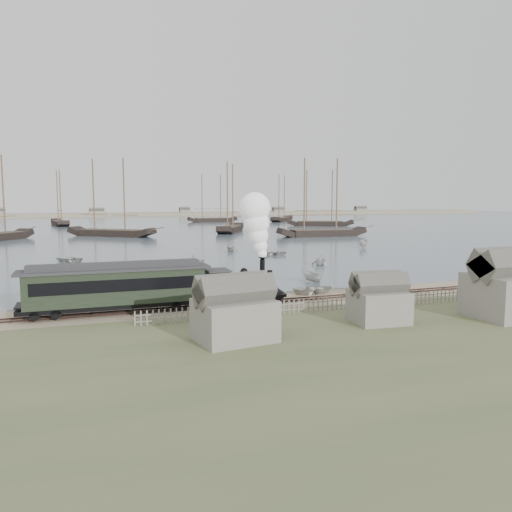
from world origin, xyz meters
name	(u,v)px	position (x,y,z in m)	size (l,w,h in m)	color
ground	(292,296)	(0.00, 0.00, 0.00)	(600.00, 600.00, 0.00)	tan
harbor_water	(129,222)	(0.00, 170.00, 0.03)	(600.00, 336.00, 0.06)	#4A5C6B
rail_track	(301,299)	(0.00, -2.00, 0.04)	(120.00, 1.80, 0.16)	#311F1B
picket_fence_west	(254,317)	(-6.50, -7.00, 0.00)	(19.00, 0.10, 1.20)	slate
picket_fence_east	(448,302)	(12.50, -7.50, 0.00)	(15.00, 0.10, 1.20)	slate
shed_left	(235,340)	(-10.00, -13.00, 0.00)	(5.00, 4.00, 4.10)	slate
shed_mid	(378,322)	(2.00, -12.00, 0.00)	(4.00, 3.50, 3.60)	slate
shed_right	(508,317)	(13.00, -14.00, 0.00)	(6.00, 5.00, 5.10)	slate
far_spit	(115,216)	(0.00, 250.00, 0.00)	(500.00, 20.00, 1.80)	tan
locomotive	(254,255)	(-4.71, -2.00, 4.52)	(7.88, 2.94, 9.82)	black
passenger_coach	(117,286)	(-16.91, -2.00, 2.36)	(15.51, 2.99, 3.77)	black
beached_dinghy	(314,289)	(2.72, 0.63, 0.45)	(4.30, 3.07, 0.89)	#B8B7AF
rowboat_0	(99,273)	(-17.59, 19.51, 0.48)	(4.05, 2.89, 0.84)	#B8B7AF
rowboat_1	(194,261)	(-4.51, 24.05, 0.92)	(3.26, 2.81, 1.72)	#B8B7AF
rowboat_2	(312,277)	(5.27, 6.46, 0.70)	(3.33, 1.25, 1.29)	#B8B7AF
rowboat_3	(275,253)	(11.66, 33.74, 0.49)	(4.14, 2.96, 0.86)	#B8B7AF
rowboat_4	(320,260)	(12.91, 19.47, 0.84)	(2.97, 2.56, 1.56)	#B8B7AF
rowboat_5	(363,244)	(32.34, 39.41, 0.86)	(4.14, 1.56, 1.60)	#B8B7AF
rowboat_6	(68,259)	(-21.43, 36.13, 0.50)	(4.29, 3.06, 0.89)	#B8B7AF
rowboat_7	(231,247)	(6.31, 42.28, 0.83)	(2.92, 2.52, 1.54)	#B8B7AF
schooner_2	(110,197)	(-11.88, 88.75, 10.06)	(24.03, 5.55, 20.00)	black
schooner_3	(230,197)	(21.78, 94.10, 10.06)	(21.58, 4.98, 20.00)	black
schooner_4	(322,197)	(39.13, 70.27, 10.06)	(23.31, 5.38, 20.00)	black
schooner_5	(321,198)	(61.39, 115.16, 10.06)	(23.38, 5.39, 20.00)	black
schooner_7	(59,198)	(-26.15, 149.45, 10.06)	(20.56, 4.74, 20.00)	black
schooner_8	(212,198)	(32.82, 157.10, 10.06)	(20.63, 4.76, 20.00)	black
schooner_9	(282,198)	(62.91, 154.45, 10.06)	(20.55, 4.74, 20.00)	black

